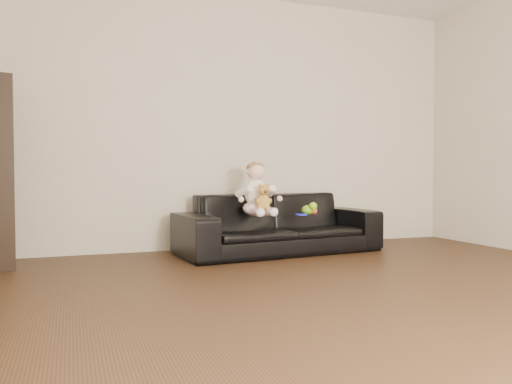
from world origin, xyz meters
name	(u,v)px	position (x,y,z in m)	size (l,w,h in m)	color
floor	(402,317)	(0.00, 0.00, 0.00)	(5.50, 5.50, 0.00)	#392314
wall_back	(238,122)	(0.00, 2.75, 1.30)	(5.00, 5.00, 0.00)	beige
sofa	(279,223)	(0.25, 2.25, 0.28)	(1.95, 0.76, 0.57)	black
baby	(257,192)	(-0.02, 2.14, 0.60)	(0.36, 0.44, 0.50)	silver
teddy_bear	(264,198)	(-0.01, 1.99, 0.55)	(0.13, 0.13, 0.24)	#B38533
toy_green	(308,210)	(0.48, 2.09, 0.42)	(0.11, 0.13, 0.09)	#82CC18
toy_rattle	(313,211)	(0.55, 2.11, 0.41)	(0.07, 0.07, 0.07)	#E9481B
toy_blue_disc	(302,214)	(0.39, 2.05, 0.38)	(0.11, 0.11, 0.02)	#1B1FDB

